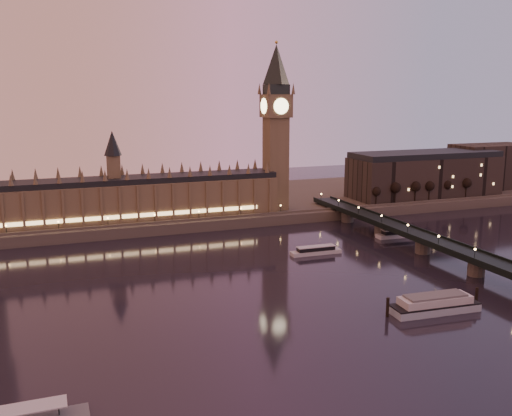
{
  "coord_description": "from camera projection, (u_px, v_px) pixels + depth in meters",
  "views": [
    {
      "loc": [
        -82.5,
        -210.1,
        78.75
      ],
      "look_at": [
        8.73,
        35.0,
        25.94
      ],
      "focal_mm": 40.0,
      "sensor_mm": 36.0,
      "label": 1
    }
  ],
  "objects": [
    {
      "name": "bare_tree_1",
      "position": [
        395.0,
        189.0,
        380.25
      ],
      "size": [
        6.41,
        6.41,
        13.02
      ],
      "color": "black",
      "rests_on": "ground"
    },
    {
      "name": "bare_tree_5",
      "position": [
        466.0,
        185.0,
        400.13
      ],
      "size": [
        6.41,
        6.41,
        13.02
      ],
      "color": "black",
      "rests_on": "ground"
    },
    {
      "name": "cruise_boat_a",
      "position": [
        316.0,
        251.0,
        283.59
      ],
      "size": [
        26.03,
        6.31,
        4.14
      ],
      "rotation": [
        0.0,
        0.0,
        -0.03
      ],
      "color": "silver",
      "rests_on": "ground"
    },
    {
      "name": "bare_tree_3",
      "position": [
        432.0,
        187.0,
        390.19
      ],
      "size": [
        6.41,
        6.41,
        13.02
      ],
      "color": "black",
      "rests_on": "ground"
    },
    {
      "name": "bare_tree_2",
      "position": [
        414.0,
        188.0,
        385.22
      ],
      "size": [
        6.41,
        6.41,
        13.02
      ],
      "color": "black",
      "rests_on": "ground"
    },
    {
      "name": "westminster_bridge",
      "position": [
        447.0,
        252.0,
        267.04
      ],
      "size": [
        13.2,
        260.0,
        15.3
      ],
      "color": "black",
      "rests_on": "ground"
    },
    {
      "name": "cruise_boat_b",
      "position": [
        398.0,
        233.0,
        317.1
      ],
      "size": [
        25.55,
        7.42,
        4.67
      ],
      "rotation": [
        0.0,
        0.0,
        -0.04
      ],
      "color": "silver",
      "rests_on": "ground"
    },
    {
      "name": "far_embankment",
      "position": [
        220.0,
        204.0,
        398.04
      ],
      "size": [
        560.0,
        130.0,
        6.0
      ],
      "primitive_type": "cube",
      "color": "#423D35",
      "rests_on": "ground"
    },
    {
      "name": "palace_of_westminster",
      "position": [
        125.0,
        193.0,
        329.93
      ],
      "size": [
        180.0,
        26.62,
        52.0
      ],
      "color": "brown",
      "rests_on": "ground"
    },
    {
      "name": "ground",
      "position": [
        266.0,
        286.0,
        236.8
      ],
      "size": [
        700.0,
        700.0,
        0.0
      ],
      "primitive_type": "plane",
      "color": "black",
      "rests_on": "ground"
    },
    {
      "name": "bare_tree_4",
      "position": [
        449.0,
        186.0,
        395.16
      ],
      "size": [
        6.41,
        6.41,
        13.02
      ],
      "color": "black",
      "rests_on": "ground"
    },
    {
      "name": "big_ben",
      "position": [
        276.0,
        117.0,
        353.75
      ],
      "size": [
        17.68,
        17.68,
        104.0
      ],
      "color": "brown",
      "rests_on": "ground"
    },
    {
      "name": "bare_tree_0",
      "position": [
        377.0,
        191.0,
        375.28
      ],
      "size": [
        6.41,
        6.41,
        13.02
      ],
      "color": "black",
      "rests_on": "ground"
    },
    {
      "name": "moored_barge",
      "position": [
        435.0,
        304.0,
        208.39
      ],
      "size": [
        38.7,
        11.43,
        7.11
      ],
      "rotation": [
        0.0,
        0.0,
        -0.06
      ],
      "color": "#9AB2C5",
      "rests_on": "ground"
    },
    {
      "name": "city_block",
      "position": [
        447.0,
        171.0,
        419.34
      ],
      "size": [
        155.0,
        45.0,
        34.0
      ],
      "color": "black",
      "rests_on": "ground"
    }
  ]
}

